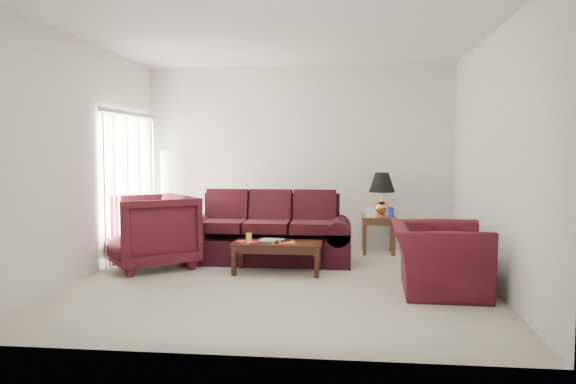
{
  "coord_description": "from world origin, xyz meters",
  "views": [
    {
      "loc": [
        0.87,
        -6.72,
        1.6
      ],
      "look_at": [
        0.0,
        0.85,
        1.05
      ],
      "focal_mm": 35.0,
      "sensor_mm": 36.0,
      "label": 1
    }
  ],
  "objects_px": {
    "armchair_left": "(150,231)",
    "coffee_table": "(277,257)",
    "sofa": "(268,228)",
    "armchair_right": "(439,259)",
    "floor_lamp": "(168,199)",
    "end_table": "(378,235)"
  },
  "relations": [
    {
      "from": "armchair_left",
      "to": "coffee_table",
      "type": "xyz_separation_m",
      "value": [
        1.79,
        -0.11,
        -0.3
      ]
    },
    {
      "from": "sofa",
      "to": "armchair_right",
      "type": "height_order",
      "value": "sofa"
    },
    {
      "from": "armchair_right",
      "to": "coffee_table",
      "type": "distance_m",
      "value": 2.13
    },
    {
      "from": "sofa",
      "to": "coffee_table",
      "type": "relative_size",
      "value": 2.04
    },
    {
      "from": "sofa",
      "to": "coffee_table",
      "type": "distance_m",
      "value": 0.81
    },
    {
      "from": "armchair_left",
      "to": "floor_lamp",
      "type": "bearing_deg",
      "value": 150.6
    },
    {
      "from": "armchair_left",
      "to": "armchair_right",
      "type": "relative_size",
      "value": 0.94
    },
    {
      "from": "floor_lamp",
      "to": "armchair_left",
      "type": "distance_m",
      "value": 1.58
    },
    {
      "from": "end_table",
      "to": "armchair_left",
      "type": "height_order",
      "value": "armchair_left"
    },
    {
      "from": "sofa",
      "to": "end_table",
      "type": "distance_m",
      "value": 1.86
    },
    {
      "from": "sofa",
      "to": "end_table",
      "type": "relative_size",
      "value": 4.08
    },
    {
      "from": "sofa",
      "to": "end_table",
      "type": "bearing_deg",
      "value": 34.68
    },
    {
      "from": "sofa",
      "to": "armchair_left",
      "type": "xyz_separation_m",
      "value": [
        -1.56,
        -0.61,
        0.02
      ]
    },
    {
      "from": "armchair_left",
      "to": "armchair_right",
      "type": "bearing_deg",
      "value": 37.63
    },
    {
      "from": "armchair_right",
      "to": "armchair_left",
      "type": "bearing_deg",
      "value": 78.26
    },
    {
      "from": "armchair_left",
      "to": "coffee_table",
      "type": "distance_m",
      "value": 1.82
    },
    {
      "from": "end_table",
      "to": "coffee_table",
      "type": "xyz_separation_m",
      "value": [
        -1.39,
        -1.61,
        -0.09
      ]
    },
    {
      "from": "coffee_table",
      "to": "end_table",
      "type": "bearing_deg",
      "value": 39.69
    },
    {
      "from": "sofa",
      "to": "floor_lamp",
      "type": "distance_m",
      "value": 2.05
    },
    {
      "from": "end_table",
      "to": "coffee_table",
      "type": "bearing_deg",
      "value": -130.81
    },
    {
      "from": "armchair_right",
      "to": "end_table",
      "type": "bearing_deg",
      "value": 15.25
    },
    {
      "from": "armchair_left",
      "to": "coffee_table",
      "type": "relative_size",
      "value": 0.96
    }
  ]
}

